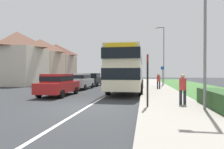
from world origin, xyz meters
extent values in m
plane|color=#2D3033|center=(0.00, 0.00, 0.00)|extent=(120.00, 120.00, 0.00)
cube|color=silver|center=(0.00, 8.00, 0.00)|extent=(0.14, 60.00, 0.01)
cube|color=gray|center=(4.20, 6.00, 0.06)|extent=(3.20, 68.00, 0.12)
cube|color=#3D6B33|center=(8.50, 6.00, 0.04)|extent=(6.00, 68.00, 0.08)
cube|color=#2D5128|center=(6.30, 0.15, 0.45)|extent=(1.10, 4.16, 0.90)
cube|color=beige|center=(1.35, 8.29, 1.32)|extent=(2.50, 10.64, 1.65)
cube|color=beige|center=(1.35, 8.29, 2.92)|extent=(2.45, 10.42, 1.55)
cube|color=black|center=(1.35, 8.29, 1.65)|extent=(2.53, 10.69, 0.76)
cube|color=black|center=(1.35, 8.29, 3.00)|extent=(2.53, 10.69, 0.72)
cube|color=gold|center=(1.35, 3.03, 3.42)|extent=(2.00, 0.08, 0.44)
cylinder|color=black|center=(0.10, 11.59, 0.50)|extent=(0.30, 1.00, 1.00)
cylinder|color=black|center=(2.60, 11.59, 0.50)|extent=(0.30, 1.00, 1.00)
cylinder|color=black|center=(0.10, 5.37, 0.50)|extent=(0.30, 1.00, 1.00)
cylinder|color=black|center=(2.60, 5.37, 0.50)|extent=(0.30, 1.00, 1.00)
cube|color=#B21E1E|center=(-3.46, 4.34, 0.67)|extent=(1.73, 4.36, 0.74)
cube|color=#B21E1E|center=(-3.46, 4.13, 1.34)|extent=(1.52, 2.40, 0.60)
cube|color=black|center=(-3.46, 4.13, 1.31)|extent=(1.55, 2.42, 0.34)
cylinder|color=black|center=(-4.31, 5.70, 0.30)|extent=(0.20, 0.60, 0.60)
cylinder|color=black|center=(-2.61, 5.70, 0.30)|extent=(0.20, 0.60, 0.60)
cylinder|color=black|center=(-4.31, 2.99, 0.30)|extent=(0.20, 0.60, 0.60)
cylinder|color=black|center=(-2.61, 2.99, 0.30)|extent=(0.20, 0.60, 0.60)
cube|color=#B7B7BC|center=(-3.67, 10.04, 0.67)|extent=(1.70, 4.30, 0.75)
cube|color=#B7B7BC|center=(-3.67, 9.82, 1.36)|extent=(1.50, 2.36, 0.61)
cube|color=black|center=(-3.67, 9.82, 1.33)|extent=(1.53, 2.39, 0.34)
cylinder|color=black|center=(-4.50, 11.37, 0.30)|extent=(0.20, 0.60, 0.60)
cylinder|color=black|center=(-2.83, 11.37, 0.30)|extent=(0.20, 0.60, 0.60)
cylinder|color=black|center=(-4.50, 8.71, 0.30)|extent=(0.20, 0.60, 0.60)
cylinder|color=black|center=(-2.83, 8.71, 0.30)|extent=(0.20, 0.60, 0.60)
cube|color=black|center=(-3.71, 14.97, 0.67)|extent=(1.75, 3.94, 0.74)
cube|color=black|center=(-3.71, 14.77, 1.34)|extent=(1.54, 2.17, 0.61)
cube|color=black|center=(-3.71, 14.77, 1.31)|extent=(1.57, 2.19, 0.34)
cylinder|color=black|center=(-4.56, 16.19, 0.30)|extent=(0.20, 0.60, 0.60)
cylinder|color=black|center=(-2.85, 16.19, 0.30)|extent=(0.20, 0.60, 0.60)
cylinder|color=black|center=(-4.56, 13.74, 0.30)|extent=(0.20, 0.60, 0.60)
cylinder|color=black|center=(-2.85, 13.74, 0.30)|extent=(0.20, 0.60, 0.60)
cylinder|color=#23232D|center=(4.68, 1.04, 0.42)|extent=(0.14, 0.14, 0.85)
cylinder|color=#23232D|center=(4.88, 1.04, 0.42)|extent=(0.14, 0.14, 0.85)
cylinder|color=#BF3333|center=(4.78, 1.04, 1.15)|extent=(0.34, 0.34, 0.60)
sphere|color=tan|center=(4.78, 1.04, 1.56)|extent=(0.22, 0.22, 0.22)
cylinder|color=#23232D|center=(4.18, 10.74, 0.42)|extent=(0.14, 0.14, 0.85)
cylinder|color=#23232D|center=(4.38, 10.74, 0.42)|extent=(0.14, 0.14, 0.85)
cylinder|color=#BF3333|center=(4.28, 10.74, 1.15)|extent=(0.34, 0.34, 0.60)
sphere|color=tan|center=(4.28, 10.74, 1.56)|extent=(0.22, 0.22, 0.22)
cylinder|color=black|center=(3.00, 0.06, 1.30)|extent=(0.09, 0.09, 2.60)
cube|color=red|center=(3.00, 0.06, 2.40)|extent=(0.04, 0.44, 0.32)
cube|color=black|center=(3.00, 0.08, 1.55)|extent=(0.06, 0.52, 0.68)
cylinder|color=slate|center=(5.09, 15.38, 1.05)|extent=(0.08, 0.08, 2.10)
cylinder|color=blue|center=(5.09, 15.38, 2.30)|extent=(0.44, 0.03, 0.44)
cylinder|color=slate|center=(5.48, -0.14, 3.50)|extent=(0.12, 0.12, 7.00)
cylinder|color=slate|center=(5.36, 16.58, 3.83)|extent=(0.12, 0.12, 7.65)
cube|color=slate|center=(4.91, 16.58, 7.60)|extent=(0.90, 0.10, 0.10)
cube|color=silver|center=(4.46, 16.58, 7.53)|extent=(0.36, 0.20, 0.14)
cube|color=beige|center=(-14.24, 14.44, 2.53)|extent=(6.53, 5.71, 5.07)
pyramid|color=brown|center=(-14.24, 14.44, 6.19)|extent=(6.53, 5.71, 2.24)
cube|color=#C1A88E|center=(-14.24, 20.27, 2.53)|extent=(6.53, 5.71, 5.07)
pyramid|color=brown|center=(-14.24, 20.27, 6.19)|extent=(6.53, 5.71, 2.24)
cube|color=tan|center=(-14.24, 26.10, 2.53)|extent=(6.53, 5.71, 5.07)
pyramid|color=brown|center=(-14.24, 26.10, 6.19)|extent=(6.53, 5.71, 2.24)
camera|label=1|loc=(2.84, -9.13, 1.75)|focal=30.74mm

